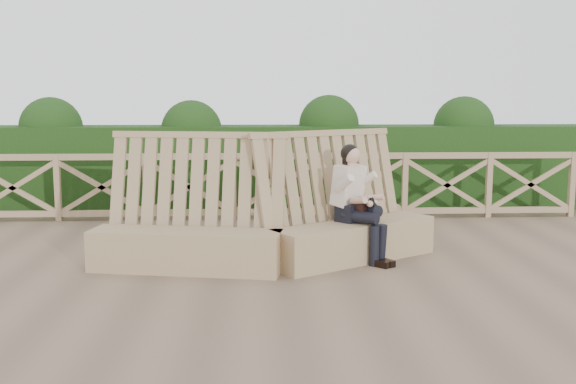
{
  "coord_description": "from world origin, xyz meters",
  "views": [
    {
      "loc": [
        -0.32,
        -7.01,
        1.97
      ],
      "look_at": [
        0.04,
        0.4,
        0.9
      ],
      "focal_mm": 40.0,
      "sensor_mm": 36.0,
      "label": 1
    }
  ],
  "objects": [
    {
      "name": "hedge",
      "position": [
        0.0,
        4.7,
        0.75
      ],
      "size": [
        12.0,
        1.2,
        1.5
      ],
      "primitive_type": "cube",
      "color": "black",
      "rests_on": "ground"
    },
    {
      "name": "bench",
      "position": [
        -0.15,
        0.56,
        0.41
      ],
      "size": [
        4.24,
        1.85,
        1.61
      ],
      "rotation": [
        0.0,
        0.0,
        0.25
      ],
      "color": "#987D57",
      "rests_on": "ground"
    },
    {
      "name": "guardrail",
      "position": [
        0.0,
        3.5,
        0.55
      ],
      "size": [
        10.1,
        0.09,
        1.1
      ],
      "color": "#897250",
      "rests_on": "ground"
    },
    {
      "name": "woman",
      "position": [
        0.9,
        0.71,
        0.77
      ],
      "size": [
        0.76,
        0.83,
        1.43
      ],
      "rotation": [
        0.0,
        0.0,
        0.77
      ],
      "color": "black",
      "rests_on": "ground"
    },
    {
      "name": "ground",
      "position": [
        0.0,
        0.0,
        0.0
      ],
      "size": [
        60.0,
        60.0,
        0.0
      ],
      "primitive_type": "plane",
      "color": "brown",
      "rests_on": "ground"
    }
  ]
}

